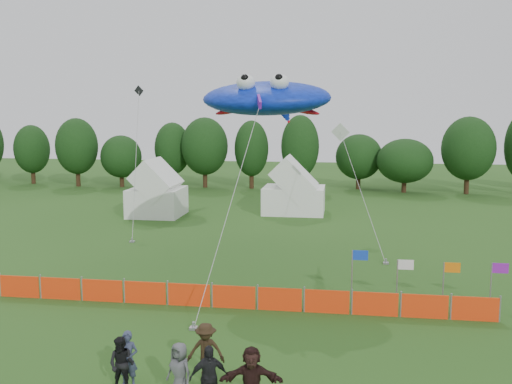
# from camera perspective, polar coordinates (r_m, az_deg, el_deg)

# --- Properties ---
(ground) EXTENTS (160.00, 160.00, 0.00)m
(ground) POSITION_cam_1_polar(r_m,az_deg,el_deg) (19.07, -2.84, -18.27)
(ground) COLOR #234C16
(ground) RESTS_ON ground
(treeline) EXTENTS (104.57, 8.78, 8.36)m
(treeline) POSITION_cam_1_polar(r_m,az_deg,el_deg) (61.85, 6.89, 4.01)
(treeline) COLOR #382314
(treeline) RESTS_ON ground
(tent_left) EXTENTS (4.23, 4.23, 3.73)m
(tent_left) POSITION_cam_1_polar(r_m,az_deg,el_deg) (47.20, -9.88, -0.09)
(tent_left) COLOR white
(tent_left) RESTS_ON ground
(tent_right) EXTENTS (5.15, 4.12, 3.64)m
(tent_right) POSITION_cam_1_polar(r_m,az_deg,el_deg) (47.83, 3.82, 0.06)
(tent_right) COLOR white
(tent_right) RESTS_ON ground
(barrier_fence) EXTENTS (21.90, 0.06, 1.00)m
(barrier_fence) POSITION_cam_1_polar(r_m,az_deg,el_deg) (25.07, -2.25, -10.46)
(barrier_fence) COLOR #F9380D
(barrier_fence) RESTS_ON ground
(flag_row) EXTENTS (6.73, 0.17, 2.25)m
(flag_row) POSITION_cam_1_polar(r_m,az_deg,el_deg) (26.62, 16.32, -7.74)
(flag_row) COLOR gray
(flag_row) RESTS_ON ground
(spectator_a) EXTENTS (0.65, 0.43, 1.76)m
(spectator_a) POSITION_cam_1_polar(r_m,az_deg,el_deg) (18.74, -12.68, -15.98)
(spectator_a) COLOR #313852
(spectator_a) RESTS_ON ground
(spectator_b) EXTENTS (0.85, 0.67, 1.71)m
(spectator_b) POSITION_cam_1_polar(r_m,az_deg,el_deg) (18.49, -13.28, -16.44)
(spectator_b) COLOR black
(spectator_b) RESTS_ON ground
(spectator_c) EXTENTS (1.24, 0.77, 1.85)m
(spectator_c) POSITION_cam_1_polar(r_m,az_deg,el_deg) (18.78, -5.04, -15.60)
(spectator_c) COLOR black
(spectator_c) RESTS_ON ground
(spectator_d) EXTENTS (1.21, 0.89, 1.91)m
(spectator_d) POSITION_cam_1_polar(r_m,az_deg,el_deg) (17.07, -4.77, -18.02)
(spectator_d) COLOR black
(spectator_d) RESTS_ON ground
(spectator_e) EXTENTS (1.02, 0.88, 1.76)m
(spectator_e) POSITION_cam_1_polar(r_m,az_deg,el_deg) (17.67, -7.65, -17.39)
(spectator_e) COLOR #4E4F53
(spectator_e) RESTS_ON ground
(spectator_f) EXTENTS (1.84, 0.76, 1.93)m
(spectator_f) POSITION_cam_1_polar(r_m,az_deg,el_deg) (16.88, -0.45, -18.26)
(spectator_f) COLOR black
(spectator_f) RESTS_ON ground
(stingray_kite) EXTENTS (6.85, 16.81, 10.30)m
(stingray_kite) POSITION_cam_1_polar(r_m,az_deg,el_deg) (29.45, 1.24, 9.31)
(stingray_kite) COLOR #1032E4
(stingray_kite) RESTS_ON ground
(small_kite_white) EXTENTS (3.51, 9.02, 7.71)m
(small_kite_white) POSITION_cam_1_polar(r_m,az_deg,el_deg) (38.37, 9.40, 3.16)
(small_kite_white) COLOR white
(small_kite_white) RESTS_ON ground
(small_kite_dark) EXTENTS (2.45, 7.54, 10.44)m
(small_kite_dark) POSITION_cam_1_polar(r_m,az_deg,el_deg) (41.57, -11.89, 4.05)
(small_kite_dark) COLOR black
(small_kite_dark) RESTS_ON ground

